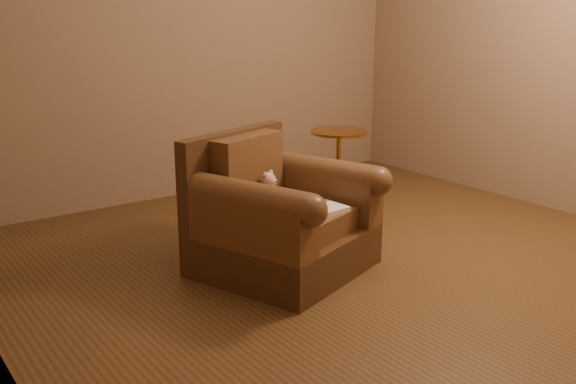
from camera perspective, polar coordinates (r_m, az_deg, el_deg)
floor at (r=3.94m, az=5.88°, el=-6.29°), size 4.00×4.00×0.00m
armchair at (r=3.75m, az=-0.88°, el=-2.37°), size 1.10×1.07×0.79m
teddy_bear at (r=3.78m, az=-1.52°, el=0.08°), size 0.15×0.17×0.20m
guidebook at (r=3.61m, az=2.46°, el=-1.67°), size 0.37×0.24×0.03m
side_table at (r=4.94m, az=4.48°, el=2.27°), size 0.43×0.43×0.61m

